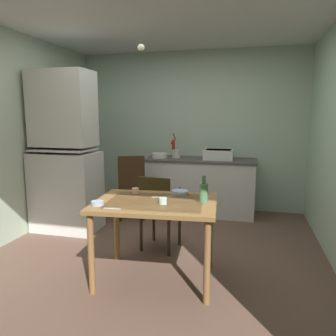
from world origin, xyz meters
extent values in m
plane|color=brown|center=(0.00, 0.00, 0.00)|extent=(5.04, 5.04, 0.00)
cube|color=#B5CDB4|center=(0.00, 2.07, 1.27)|extent=(3.77, 0.10, 2.55)
cube|color=#B6C9B0|center=(-1.89, 0.00, 1.27)|extent=(0.10, 4.14, 2.55)
cube|color=silver|center=(0.00, 0.00, 2.60)|extent=(3.77, 4.14, 0.10)
cube|color=silver|center=(-1.39, 0.53, 0.52)|extent=(0.84, 0.56, 1.05)
cube|color=silver|center=(-1.39, 0.53, 1.62)|extent=(0.78, 0.47, 0.97)
cube|color=silver|center=(-1.39, 0.51, 1.09)|extent=(0.76, 0.50, 0.02)
cube|color=silver|center=(0.23, 1.70, 0.42)|extent=(1.69, 0.60, 0.84)
cube|color=#504B48|center=(0.23, 1.70, 0.85)|extent=(1.72, 0.63, 0.03)
sphere|color=#2D2823|center=(-0.02, 1.39, 0.46)|extent=(0.02, 0.02, 0.02)
cube|color=silver|center=(0.51, 1.70, 0.94)|extent=(0.44, 0.34, 0.15)
cube|color=black|center=(0.51, 1.70, 1.01)|extent=(0.38, 0.28, 0.01)
cylinder|color=#B21E19|center=(-0.21, 1.75, 1.01)|extent=(0.05, 0.05, 0.28)
cylinder|color=#B21E19|center=(-0.21, 1.68, 1.11)|extent=(0.03, 0.12, 0.03)
cylinder|color=#AE281B|center=(-0.21, 1.81, 1.20)|extent=(0.02, 0.16, 0.12)
cylinder|color=white|center=(-0.41, 1.65, 0.90)|extent=(0.24, 0.24, 0.08)
cylinder|color=beige|center=(-0.16, 1.73, 0.93)|extent=(0.13, 0.13, 0.13)
cube|color=olive|center=(0.15, -0.49, 0.74)|extent=(1.17, 0.90, 0.04)
cube|color=silver|center=(0.15, -0.49, 0.76)|extent=(0.91, 0.70, 0.00)
cylinder|color=olive|center=(-0.32, -0.88, 0.36)|extent=(0.06, 0.06, 0.72)
cylinder|color=brown|center=(0.67, -0.80, 0.36)|extent=(0.06, 0.06, 0.72)
cylinder|color=olive|center=(-0.38, -0.19, 0.36)|extent=(0.06, 0.06, 0.72)
cylinder|color=olive|center=(0.61, -0.11, 0.36)|extent=(0.06, 0.06, 0.72)
cube|color=#352816|center=(0.00, 0.21, 0.42)|extent=(0.45, 0.45, 0.03)
cube|color=#332A11|center=(-0.03, 0.03, 0.66)|extent=(0.38, 0.08, 0.43)
cylinder|color=#352816|center=(0.20, 0.36, 0.20)|extent=(0.04, 0.04, 0.41)
cylinder|color=#352816|center=(-0.14, 0.41, 0.20)|extent=(0.04, 0.04, 0.41)
cylinder|color=#352816|center=(0.14, 0.02, 0.20)|extent=(0.04, 0.04, 0.41)
cylinder|color=#352816|center=(-0.19, 0.07, 0.20)|extent=(0.04, 0.04, 0.41)
cube|color=#392A11|center=(-0.72, 1.21, 0.41)|extent=(0.52, 0.52, 0.03)
cube|color=#3E2615|center=(-0.66, 1.04, 0.70)|extent=(0.36, 0.16, 0.54)
cylinder|color=#392A11|center=(-0.63, 1.43, 0.20)|extent=(0.04, 0.04, 0.40)
cylinder|color=#392A11|center=(-0.94, 1.31, 0.20)|extent=(0.04, 0.04, 0.40)
cylinder|color=#392A11|center=(-0.50, 1.11, 0.20)|extent=(0.04, 0.04, 0.40)
cylinder|color=#392A11|center=(-0.82, 0.99, 0.20)|extent=(0.04, 0.04, 0.40)
cylinder|color=#9EB2C6|center=(0.31, -0.18, 0.78)|extent=(0.17, 0.17, 0.04)
cylinder|color=#9EB2C6|center=(-0.31, -0.74, 0.78)|extent=(0.11, 0.11, 0.04)
cylinder|color=tan|center=(-0.12, -0.28, 0.79)|extent=(0.07, 0.07, 0.06)
cylinder|color=#ADD1C1|center=(0.24, -0.57, 0.79)|extent=(0.07, 0.07, 0.06)
cylinder|color=#4C7F56|center=(0.58, -0.42, 0.85)|extent=(0.08, 0.08, 0.17)
cylinder|color=#4C7F56|center=(0.58, -0.42, 0.97)|extent=(0.04, 0.04, 0.07)
cube|color=silver|center=(0.16, -0.33, 0.76)|extent=(0.19, 0.07, 0.00)
cube|color=beige|center=(-0.14, -0.81, 0.76)|extent=(0.15, 0.03, 0.00)
sphere|color=#F9EFCC|center=(-0.26, 0.36, 2.28)|extent=(0.08, 0.08, 0.08)
camera|label=1|loc=(0.96, -3.27, 1.54)|focal=34.73mm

